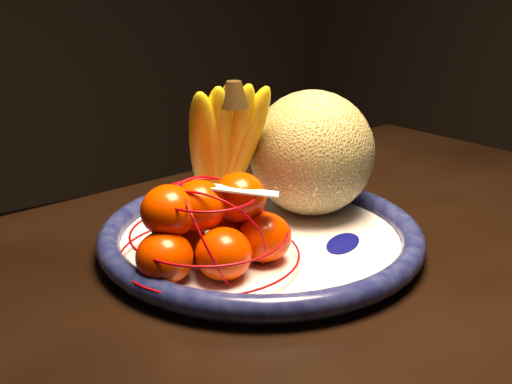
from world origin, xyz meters
TOP-DOWN VIEW (x-y plane):
  - dining_table at (0.05, -0.03)m, footprint 1.44×0.94m
  - fruit_bowl at (0.10, 0.08)m, footprint 0.40×0.40m
  - cantaloupe at (0.20, 0.11)m, footprint 0.16×0.16m
  - banana_bunch at (0.09, 0.14)m, footprint 0.13×0.13m
  - mandarin_bag at (0.01, 0.05)m, footprint 0.25×0.25m
  - price_tag at (0.04, 0.03)m, footprint 0.07×0.07m

SIDE VIEW (x-z plane):
  - dining_table at x=0.05m, z-range 0.27..0.96m
  - fruit_bowl at x=0.10m, z-range 0.69..0.72m
  - mandarin_bag at x=0.01m, z-range 0.69..0.81m
  - cantaloupe at x=0.20m, z-range 0.71..0.87m
  - price_tag at x=0.04m, z-range 0.79..0.80m
  - banana_bunch at x=0.09m, z-range 0.71..0.91m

